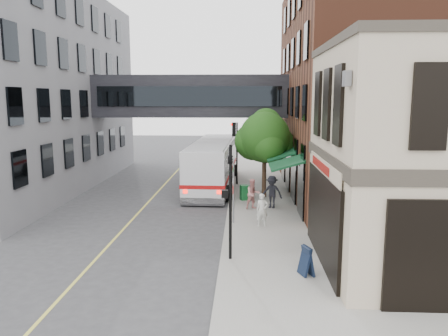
# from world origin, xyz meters

# --- Properties ---
(ground) EXTENTS (120.00, 120.00, 0.00)m
(ground) POSITION_xyz_m (0.00, 0.00, 0.00)
(ground) COLOR #38383A
(ground) RESTS_ON ground
(sidewalk_main) EXTENTS (4.00, 60.00, 0.15)m
(sidewalk_main) POSITION_xyz_m (2.00, 14.00, 0.07)
(sidewalk_main) COLOR gray
(sidewalk_main) RESTS_ON ground
(brick_building) EXTENTS (13.76, 18.00, 14.00)m
(brick_building) POSITION_xyz_m (9.98, 15.00, 6.99)
(brick_building) COLOR #5A2C1C
(brick_building) RESTS_ON ground
(skyway_bridge) EXTENTS (14.00, 3.18, 3.00)m
(skyway_bridge) POSITION_xyz_m (-3.00, 18.00, 6.50)
(skyway_bridge) COLOR black
(skyway_bridge) RESTS_ON ground
(traffic_signal_near) EXTENTS (0.44, 0.22, 4.60)m
(traffic_signal_near) POSITION_xyz_m (0.37, 2.00, 2.98)
(traffic_signal_near) COLOR black
(traffic_signal_near) RESTS_ON sidewalk_main
(traffic_signal_far) EXTENTS (0.53, 0.28, 4.50)m
(traffic_signal_far) POSITION_xyz_m (0.26, 17.00, 3.34)
(traffic_signal_far) COLOR black
(traffic_signal_far) RESTS_ON sidewalk_main
(street_sign_pole) EXTENTS (0.08, 0.75, 3.00)m
(street_sign_pole) POSITION_xyz_m (0.39, 7.00, 1.93)
(street_sign_pole) COLOR gray
(street_sign_pole) RESTS_ON sidewalk_main
(street_tree) EXTENTS (3.80, 3.20, 5.60)m
(street_tree) POSITION_xyz_m (2.19, 13.22, 3.91)
(street_tree) COLOR #382619
(street_tree) RESTS_ON sidewalk_main
(lane_marking) EXTENTS (0.12, 40.00, 0.01)m
(lane_marking) POSITION_xyz_m (-5.00, 10.00, 0.01)
(lane_marking) COLOR #D8CC4C
(lane_marking) RESTS_ON ground
(bus) EXTENTS (3.27, 12.22, 3.26)m
(bus) POSITION_xyz_m (-1.33, 16.61, 1.83)
(bus) COLOR white
(bus) RESTS_ON ground
(pedestrian_a) EXTENTS (0.62, 0.43, 1.62)m
(pedestrian_a) POSITION_xyz_m (1.82, 6.48, 0.96)
(pedestrian_a) COLOR silver
(pedestrian_a) RESTS_ON sidewalk_main
(pedestrian_b) EXTENTS (1.03, 0.93, 1.73)m
(pedestrian_b) POSITION_xyz_m (1.43, 9.83, 1.01)
(pedestrian_b) COLOR pink
(pedestrian_b) RESTS_ON sidewalk_main
(pedestrian_c) EXTENTS (1.37, 1.08, 1.87)m
(pedestrian_c) POSITION_xyz_m (2.52, 10.11, 1.08)
(pedestrian_c) COLOR black
(pedestrian_c) RESTS_ON sidewalk_main
(newspaper_box) EXTENTS (0.58, 0.55, 0.94)m
(newspaper_box) POSITION_xyz_m (0.95, 11.99, 0.62)
(newspaper_box) COLOR #155E2A
(newspaper_box) RESTS_ON sidewalk_main
(sandwich_board) EXTENTS (0.56, 0.69, 1.05)m
(sandwich_board) POSITION_xyz_m (3.15, 0.51, 0.68)
(sandwich_board) COLOR #111C33
(sandwich_board) RESTS_ON sidewalk_main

